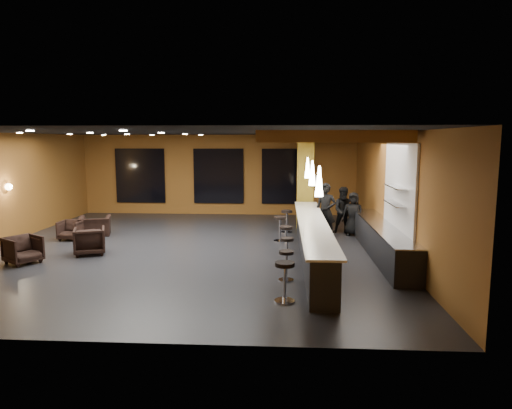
# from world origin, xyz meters

# --- Properties ---
(floor) EXTENTS (12.00, 13.00, 0.10)m
(floor) POSITION_xyz_m (0.00, 0.00, -0.05)
(floor) COLOR black
(floor) RESTS_ON ground
(ceiling) EXTENTS (12.00, 13.00, 0.10)m
(ceiling) POSITION_xyz_m (0.00, 0.00, 3.55)
(ceiling) COLOR black
(wall_back) EXTENTS (12.00, 0.10, 3.50)m
(wall_back) POSITION_xyz_m (0.00, 6.55, 1.75)
(wall_back) COLOR brown
(wall_back) RESTS_ON floor
(wall_front) EXTENTS (12.00, 0.10, 3.50)m
(wall_front) POSITION_xyz_m (0.00, -6.55, 1.75)
(wall_front) COLOR brown
(wall_front) RESTS_ON floor
(wall_right) EXTENTS (0.10, 13.00, 3.50)m
(wall_right) POSITION_xyz_m (6.05, 0.00, 1.75)
(wall_right) COLOR brown
(wall_right) RESTS_ON floor
(wood_soffit) EXTENTS (3.60, 8.00, 0.28)m
(wood_soffit) POSITION_xyz_m (4.00, 1.00, 3.36)
(wood_soffit) COLOR #A76B30
(wood_soffit) RESTS_ON ceiling
(window_left) EXTENTS (2.20, 0.06, 2.40)m
(window_left) POSITION_xyz_m (-3.50, 6.44, 1.70)
(window_left) COLOR black
(window_left) RESTS_ON wall_back
(window_center) EXTENTS (2.20, 0.06, 2.40)m
(window_center) POSITION_xyz_m (0.00, 6.44, 1.70)
(window_center) COLOR black
(window_center) RESTS_ON wall_back
(window_right) EXTENTS (2.20, 0.06, 2.40)m
(window_right) POSITION_xyz_m (3.00, 6.44, 1.70)
(window_right) COLOR black
(window_right) RESTS_ON wall_back
(tile_backsplash) EXTENTS (0.06, 3.20, 2.40)m
(tile_backsplash) POSITION_xyz_m (5.96, -1.00, 2.00)
(tile_backsplash) COLOR white
(tile_backsplash) RESTS_ON wall_right
(bar_counter) EXTENTS (0.60, 8.00, 1.00)m
(bar_counter) POSITION_xyz_m (3.65, -1.00, 0.50)
(bar_counter) COLOR black
(bar_counter) RESTS_ON floor
(bar_top) EXTENTS (0.78, 8.10, 0.05)m
(bar_top) POSITION_xyz_m (3.65, -1.00, 1.02)
(bar_top) COLOR white
(bar_top) RESTS_ON bar_counter
(prep_counter) EXTENTS (0.70, 6.00, 0.86)m
(prep_counter) POSITION_xyz_m (5.65, -0.50, 0.43)
(prep_counter) COLOR black
(prep_counter) RESTS_ON floor
(prep_top) EXTENTS (0.72, 6.00, 0.03)m
(prep_top) POSITION_xyz_m (5.65, -0.50, 0.89)
(prep_top) COLOR silver
(prep_top) RESTS_ON prep_counter
(wall_shelf_lower) EXTENTS (0.30, 1.50, 0.03)m
(wall_shelf_lower) POSITION_xyz_m (5.82, -1.20, 1.60)
(wall_shelf_lower) COLOR silver
(wall_shelf_lower) RESTS_ON wall_right
(wall_shelf_upper) EXTENTS (0.30, 1.50, 0.03)m
(wall_shelf_upper) POSITION_xyz_m (5.82, -1.20, 2.05)
(wall_shelf_upper) COLOR silver
(wall_shelf_upper) RESTS_ON wall_right
(column) EXTENTS (0.60, 0.60, 3.50)m
(column) POSITION_xyz_m (3.65, 3.60, 1.75)
(column) COLOR olive
(column) RESTS_ON floor
(wall_sconce) EXTENTS (0.22, 0.22, 0.22)m
(wall_sconce) POSITION_xyz_m (-5.88, 0.50, 1.80)
(wall_sconce) COLOR #FFE5B2
(wall_sconce) RESTS_ON wall_left
(pendant_0) EXTENTS (0.20, 0.20, 0.70)m
(pendant_0) POSITION_xyz_m (3.65, -3.00, 2.35)
(pendant_0) COLOR white
(pendant_0) RESTS_ON wood_soffit
(pendant_1) EXTENTS (0.20, 0.20, 0.70)m
(pendant_1) POSITION_xyz_m (3.65, -0.50, 2.35)
(pendant_1) COLOR white
(pendant_1) RESTS_ON wood_soffit
(pendant_2) EXTENTS (0.20, 0.20, 0.70)m
(pendant_2) POSITION_xyz_m (3.65, 2.00, 2.35)
(pendant_2) COLOR white
(pendant_2) RESTS_ON wood_soffit
(staff_a) EXTENTS (0.79, 0.65, 1.88)m
(staff_a) POSITION_xyz_m (4.24, 1.57, 0.94)
(staff_a) COLOR black
(staff_a) RESTS_ON floor
(staff_b) EXTENTS (0.86, 0.69, 1.66)m
(staff_b) POSITION_xyz_m (4.97, 2.48, 0.83)
(staff_b) COLOR black
(staff_b) RESTS_ON floor
(staff_c) EXTENTS (0.83, 0.65, 1.50)m
(staff_c) POSITION_xyz_m (5.25, 2.26, 0.75)
(staff_c) COLOR black
(staff_c) RESTS_ON floor
(armchair_a) EXTENTS (1.11, 1.11, 0.74)m
(armchair_a) POSITION_xyz_m (-4.10, -1.92, 0.37)
(armchair_a) COLOR black
(armchair_a) RESTS_ON floor
(armchair_b) EXTENTS (1.09, 1.10, 0.78)m
(armchair_b) POSITION_xyz_m (-2.74, -0.84, 0.39)
(armchair_b) COLOR black
(armchair_b) RESTS_ON floor
(armchair_c) EXTENTS (0.71, 0.73, 0.65)m
(armchair_c) POSITION_xyz_m (-4.16, 0.99, 0.32)
(armchair_c) COLOR black
(armchair_c) RESTS_ON floor
(armchair_d) EXTENTS (1.24, 1.16, 0.66)m
(armchair_d) POSITION_xyz_m (-3.64, 1.69, 0.33)
(armchair_d) COLOR black
(armchair_d) RESTS_ON floor
(bar_stool_0) EXTENTS (0.42, 0.42, 0.83)m
(bar_stool_0) POSITION_xyz_m (2.88, -4.44, 0.53)
(bar_stool_0) COLOR silver
(bar_stool_0) RESTS_ON floor
(bar_stool_1) EXTENTS (0.36, 0.36, 0.72)m
(bar_stool_1) POSITION_xyz_m (2.92, -3.02, 0.46)
(bar_stool_1) COLOR silver
(bar_stool_1) RESTS_ON floor
(bar_stool_2) EXTENTS (0.37, 0.37, 0.73)m
(bar_stool_2) POSITION_xyz_m (2.95, -1.66, 0.47)
(bar_stool_2) COLOR silver
(bar_stool_2) RESTS_ON floor
(bar_stool_3) EXTENTS (0.40, 0.40, 0.79)m
(bar_stool_3) POSITION_xyz_m (2.93, -0.34, 0.50)
(bar_stool_3) COLOR silver
(bar_stool_3) RESTS_ON floor
(bar_stool_4) EXTENTS (0.42, 0.42, 0.82)m
(bar_stool_4) POSITION_xyz_m (2.74, 1.15, 0.52)
(bar_stool_4) COLOR silver
(bar_stool_4) RESTS_ON floor
(bar_stool_5) EXTENTS (0.41, 0.41, 0.81)m
(bar_stool_5) POSITION_xyz_m (2.97, 2.55, 0.52)
(bar_stool_5) COLOR silver
(bar_stool_5) RESTS_ON floor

